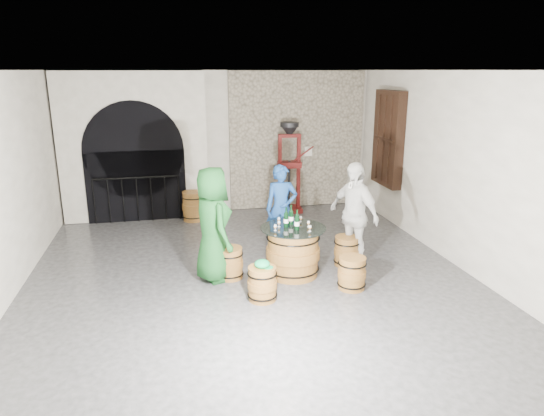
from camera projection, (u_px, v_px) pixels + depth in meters
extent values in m
plane|color=#2B2B2D|center=(251.00, 276.00, 7.80)|extent=(8.00, 8.00, 0.00)
plane|color=beige|center=(220.00, 142.00, 11.12)|extent=(8.00, 0.00, 8.00)
plane|color=beige|center=(338.00, 294.00, 3.60)|extent=(8.00, 0.00, 8.00)
plane|color=beige|center=(456.00, 170.00, 8.07)|extent=(0.00, 8.00, 8.00)
plane|color=beige|center=(248.00, 70.00, 6.92)|extent=(8.00, 8.00, 0.00)
cube|color=gray|center=(297.00, 140.00, 11.43)|extent=(3.20, 0.12, 3.18)
cube|color=beige|center=(134.00, 147.00, 10.51)|extent=(3.10, 0.50, 3.18)
cube|color=black|center=(137.00, 186.00, 10.48)|extent=(2.10, 0.03, 1.55)
cylinder|color=black|center=(134.00, 151.00, 10.27)|extent=(2.10, 0.03, 2.10)
cylinder|color=black|center=(136.00, 178.00, 10.37)|extent=(1.79, 0.04, 0.04)
cylinder|color=black|center=(94.00, 202.00, 10.32)|extent=(0.02, 0.02, 0.98)
cylinder|color=black|center=(109.00, 201.00, 10.38)|extent=(0.02, 0.02, 0.98)
cylinder|color=black|center=(123.00, 201.00, 10.44)|extent=(0.02, 0.02, 0.98)
cylinder|color=black|center=(137.00, 200.00, 10.50)|extent=(0.02, 0.02, 0.98)
cylinder|color=black|center=(152.00, 199.00, 10.56)|extent=(0.02, 0.02, 0.98)
cylinder|color=black|center=(165.00, 198.00, 10.62)|extent=(0.02, 0.02, 0.98)
cylinder|color=black|center=(179.00, 198.00, 10.68)|extent=(0.02, 0.02, 0.98)
cube|color=black|center=(388.00, 139.00, 10.25)|extent=(0.20, 1.10, 2.00)
cube|color=black|center=(386.00, 139.00, 10.24)|extent=(0.06, 0.88, 1.76)
cube|color=black|center=(387.00, 139.00, 10.24)|extent=(0.22, 0.92, 0.06)
cube|color=black|center=(394.00, 141.00, 9.97)|extent=(0.22, 0.06, 1.80)
cube|color=black|center=(387.00, 139.00, 10.24)|extent=(0.22, 0.06, 1.80)
cube|color=black|center=(382.00, 137.00, 10.52)|extent=(0.22, 0.06, 1.80)
cylinder|color=brown|center=(293.00, 253.00, 7.77)|extent=(0.80, 0.80, 0.76)
cylinder|color=brown|center=(293.00, 253.00, 7.77)|extent=(0.86, 0.86, 0.17)
torus|color=black|center=(293.00, 267.00, 7.84)|extent=(0.86, 0.86, 0.02)
torus|color=black|center=(293.00, 237.00, 7.70)|extent=(0.86, 0.86, 0.02)
cylinder|color=brown|center=(293.00, 229.00, 7.66)|extent=(0.82, 0.82, 0.02)
cylinder|color=black|center=(293.00, 228.00, 7.66)|extent=(1.05, 1.05, 0.01)
cylinder|color=brown|center=(230.00, 263.00, 7.69)|extent=(0.40, 0.40, 0.49)
cylinder|color=brown|center=(230.00, 263.00, 7.69)|extent=(0.42, 0.42, 0.11)
torus|color=black|center=(230.00, 273.00, 7.74)|extent=(0.44, 0.44, 0.02)
torus|color=black|center=(230.00, 254.00, 7.64)|extent=(0.44, 0.44, 0.02)
cylinder|color=brown|center=(229.00, 249.00, 7.62)|extent=(0.40, 0.40, 0.02)
cylinder|color=brown|center=(282.00, 240.00, 8.77)|extent=(0.40, 0.40, 0.49)
cylinder|color=brown|center=(282.00, 240.00, 8.77)|extent=(0.42, 0.42, 0.11)
torus|color=black|center=(282.00, 248.00, 8.82)|extent=(0.44, 0.44, 0.02)
torus|color=black|center=(282.00, 231.00, 8.73)|extent=(0.44, 0.44, 0.02)
cylinder|color=brown|center=(282.00, 226.00, 8.70)|extent=(0.40, 0.40, 0.02)
cylinder|color=brown|center=(347.00, 251.00, 8.20)|extent=(0.40, 0.40, 0.49)
cylinder|color=brown|center=(347.00, 251.00, 8.20)|extent=(0.42, 0.42, 0.11)
torus|color=black|center=(346.00, 261.00, 8.25)|extent=(0.44, 0.44, 0.02)
torus|color=black|center=(347.00, 242.00, 8.15)|extent=(0.44, 0.44, 0.02)
cylinder|color=brown|center=(347.00, 237.00, 8.13)|extent=(0.40, 0.40, 0.02)
cylinder|color=brown|center=(352.00, 274.00, 7.31)|extent=(0.40, 0.40, 0.49)
cylinder|color=brown|center=(352.00, 274.00, 7.31)|extent=(0.42, 0.42, 0.11)
torus|color=black|center=(351.00, 284.00, 7.36)|extent=(0.44, 0.44, 0.02)
torus|color=black|center=(352.00, 263.00, 7.27)|extent=(0.44, 0.44, 0.02)
cylinder|color=brown|center=(353.00, 258.00, 7.24)|extent=(0.40, 0.40, 0.02)
cylinder|color=brown|center=(262.00, 284.00, 6.95)|extent=(0.40, 0.40, 0.49)
cylinder|color=brown|center=(262.00, 284.00, 6.95)|extent=(0.42, 0.42, 0.11)
torus|color=black|center=(262.00, 295.00, 6.99)|extent=(0.44, 0.44, 0.02)
torus|color=black|center=(262.00, 274.00, 6.90)|extent=(0.44, 0.44, 0.02)
cylinder|color=brown|center=(262.00, 268.00, 6.88)|extent=(0.40, 0.40, 0.02)
ellipsoid|color=#0B7F3F|center=(262.00, 264.00, 6.86)|extent=(0.22, 0.22, 0.12)
cylinder|color=#0B7F3F|center=(268.00, 267.00, 6.86)|extent=(0.14, 0.14, 0.01)
imported|color=#13461B|center=(213.00, 225.00, 7.48)|extent=(0.80, 1.01, 1.81)
imported|color=navy|center=(281.00, 208.00, 8.75)|extent=(0.61, 0.43, 1.59)
imported|color=silver|center=(353.00, 214.00, 8.06)|extent=(0.83, 1.12, 1.77)
cylinder|color=black|center=(286.00, 220.00, 7.65)|extent=(0.07, 0.07, 0.22)
cylinder|color=white|center=(286.00, 221.00, 7.66)|extent=(0.08, 0.08, 0.06)
cone|color=black|center=(286.00, 213.00, 7.62)|extent=(0.07, 0.07, 0.05)
cylinder|color=black|center=(286.00, 209.00, 7.61)|extent=(0.03, 0.03, 0.07)
cylinder|color=black|center=(297.00, 223.00, 7.52)|extent=(0.07, 0.07, 0.22)
cylinder|color=white|center=(297.00, 224.00, 7.52)|extent=(0.08, 0.08, 0.06)
cone|color=black|center=(297.00, 215.00, 7.48)|extent=(0.07, 0.07, 0.05)
cylinder|color=black|center=(297.00, 212.00, 7.47)|extent=(0.03, 0.03, 0.07)
cylinder|color=black|center=(291.00, 218.00, 7.78)|extent=(0.07, 0.07, 0.22)
cylinder|color=white|center=(291.00, 218.00, 7.78)|extent=(0.08, 0.08, 0.06)
cone|color=black|center=(291.00, 210.00, 7.74)|extent=(0.07, 0.07, 0.05)
cylinder|color=black|center=(291.00, 207.00, 7.73)|extent=(0.03, 0.03, 0.07)
cylinder|color=brown|center=(193.00, 206.00, 10.63)|extent=(0.45, 0.45, 0.63)
cylinder|color=brown|center=(193.00, 206.00, 10.63)|extent=(0.48, 0.48, 0.14)
torus|color=black|center=(194.00, 216.00, 10.69)|extent=(0.49, 0.49, 0.02)
torus|color=black|center=(193.00, 197.00, 10.58)|extent=(0.49, 0.49, 0.02)
cylinder|color=brown|center=(193.00, 192.00, 10.55)|extent=(0.45, 0.45, 0.02)
cube|color=#53120D|center=(289.00, 209.00, 11.36)|extent=(0.59, 0.48, 0.11)
cube|color=#53120D|center=(289.00, 165.00, 11.07)|extent=(0.53, 0.35, 0.13)
cube|color=#53120D|center=(289.00, 136.00, 10.89)|extent=(0.52, 0.15, 0.08)
cylinder|color=black|center=(289.00, 184.00, 11.20)|extent=(0.06, 0.06, 1.10)
cylinder|color=black|center=(290.00, 124.00, 10.82)|extent=(0.42, 0.42, 0.10)
cone|color=black|center=(290.00, 130.00, 10.86)|extent=(0.42, 0.42, 0.22)
cube|color=#53120D|center=(280.00, 173.00, 11.09)|extent=(0.08, 0.08, 1.75)
cube|color=#53120D|center=(298.00, 172.00, 11.16)|extent=(0.08, 0.08, 1.75)
cylinder|color=#53120D|center=(304.00, 153.00, 11.02)|extent=(0.47, 0.05, 0.34)
cube|color=silver|center=(308.00, 151.00, 11.47)|extent=(0.18, 0.10, 0.22)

